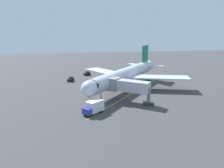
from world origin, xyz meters
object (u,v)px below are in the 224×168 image
at_px(airplane, 126,75).
at_px(tug_starboard_side, 71,79).
at_px(ground_crew_marshaller, 88,94).
at_px(tug_portside, 87,74).
at_px(jet_bridge, 126,86).
at_px(box_truck_near_nose, 94,107).

xyz_separation_m(airplane, tug_starboard_side, (15.64, -12.08, -3.30)).
bearing_deg(airplane, ground_crew_marshaller, 31.64).
relative_size(ground_crew_marshaller, tug_portside, 0.63).
relative_size(jet_bridge, tug_starboard_side, 3.71).
bearing_deg(tug_portside, airplane, 113.94).
bearing_deg(tug_portside, box_truck_near_nose, 87.55).
xyz_separation_m(jet_bridge, box_truck_near_nose, (8.31, 6.68, -2.38)).
bearing_deg(airplane, tug_portside, -66.06).
height_order(ground_crew_marshaller, tug_starboard_side, ground_crew_marshaller).
height_order(ground_crew_marshaller, tug_portside, ground_crew_marshaller).
xyz_separation_m(jet_bridge, tug_portside, (6.59, -33.60, -3.06)).
relative_size(jet_bridge, box_truck_near_nose, 2.13).
bearing_deg(tug_starboard_side, tug_portside, -123.12).
relative_size(box_truck_near_nose, tug_portside, 1.75).
relative_size(tug_portside, tug_starboard_side, 1.00).
height_order(jet_bridge, tug_portside, jet_bridge).
bearing_deg(box_truck_near_nose, airplane, -120.86).
height_order(airplane, jet_bridge, airplane).
relative_size(airplane, ground_crew_marshaller, 19.88).
xyz_separation_m(ground_crew_marshaller, box_truck_near_nose, (-0.19, 11.78, 0.50)).
distance_m(airplane, tug_starboard_side, 20.04).
bearing_deg(tug_portside, jet_bridge, 101.10).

